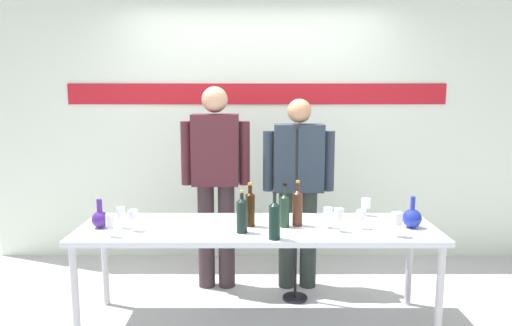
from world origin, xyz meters
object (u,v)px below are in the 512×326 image
Objects in this scene: decanter_blue_right at (411,218)px; display_table at (256,233)px; wine_glass_left_2 at (131,215)px; wine_glass_right_1 at (396,219)px; wine_bottle_4 at (273,219)px; wine_glass_right_2 at (337,215)px; wine_glass_right_0 at (327,214)px; wine_glass_right_4 at (360,215)px; presenter_right at (297,182)px; wine_glass_right_3 at (365,204)px; presenter_left at (214,175)px; wine_glass_left_1 at (109,221)px; wine_glass_left_0 at (120,214)px; wine_bottle_1 at (283,209)px; wine_bottle_0 at (241,214)px; decanter_blue_left at (99,218)px; wine_bottle_2 at (296,207)px; wine_bottle_3 at (249,208)px; microphone_stand at (295,243)px.

display_table is at bearing 178.09° from decanter_blue_right.
wine_glass_left_2 is 0.91× the size of wine_glass_right_1.
wine_glass_right_2 is at bearing 20.68° from wine_bottle_4.
display_table is 0.52m from wine_glass_right_0.
wine_glass_left_2 reaches higher than wine_glass_right_4.
presenter_right reaches higher than wine_glass_right_3.
presenter_left is 11.29× the size of wine_glass_left_1.
presenter_right is at bearing 34.90° from wine_glass_left_1.
presenter_left reaches higher than wine_glass_right_0.
wine_glass_left_0 is at bearing -177.06° from display_table.
wine_glass_right_4 is (1.56, 0.06, -0.01)m from wine_glass_left_2.
wine_bottle_0 is at bearing -155.11° from wine_bottle_1.
wine_glass_left_2 is at bearing -177.96° from wine_glass_right_4.
wine_glass_left_0 is at bearing 85.66° from wine_glass_left_1.
wine_glass_left_1 is at bearing -163.50° from wine_glass_right_3.
decanter_blue_left is 1.29m from wine_bottle_1.
presenter_left is 1.07m from wine_bottle_4.
wine_bottle_2 is 1.23m from wine_glass_left_0.
wine_bottle_0 is 0.16m from wine_bottle_3.
wine_glass_right_2 is 0.69m from microphone_stand.
wine_glass_right_1 is 0.53m from wine_glass_right_3.
wine_glass_right_1 is (1.87, 0.00, 0.01)m from wine_glass_left_1.
presenter_right is 0.82m from wine_glass_right_4.
wine_bottle_1 is at bearing 11.28° from wine_glass_left_1.
display_table is 16.52× the size of wine_glass_left_1.
microphone_stand reaches higher than decanter_blue_left.
wine_glass_right_0 is (0.38, 0.25, -0.03)m from wine_bottle_4.
display_table is at bearing 174.98° from wine_glass_right_4.
presenter_right is 4.96× the size of wine_bottle_2.
wine_glass_right_2 is (0.27, -0.14, -0.02)m from wine_bottle_2.
wine_bottle_3 is at bearing 1.82° from decanter_blue_left.
wine_glass_left_1 is 1.47m from microphone_stand.
decanter_blue_right is 1.13m from wine_bottle_3.
wine_bottle_4 is 0.82m from microphone_stand.
decanter_blue_right reaches higher than wine_glass_left_2.
microphone_stand reaches higher than wine_glass_right_0.
wine_bottle_3 reaches higher than wine_bottle_1.
wine_bottle_0 is at bearing 6.18° from wine_glass_left_1.
wine_glass_left_0 is 1.50m from wine_glass_right_2.
wine_glass_right_4 is (0.22, -0.02, -0.01)m from wine_glass_right_0.
wine_bottle_2 is 0.55m from microphone_stand.
wine_bottle_2 is at bearing -45.82° from presenter_left.
decanter_blue_right is 1.93m from wine_glass_left_2.
display_table is 0.37m from wine_bottle_4.
wine_glass_left_2 is at bearing -166.50° from wine_glass_right_3.
wine_bottle_2 is at bearing 169.69° from wine_glass_right_4.
wine_glass_left_1 is 0.94× the size of wine_glass_right_2.
wine_glass_right_2 is 1.20× the size of wine_glass_right_3.
wine_glass_right_3 is at bearing -12.72° from microphone_stand.
wine_glass_left_1 is at bearing -94.34° from wine_glass_left_0.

